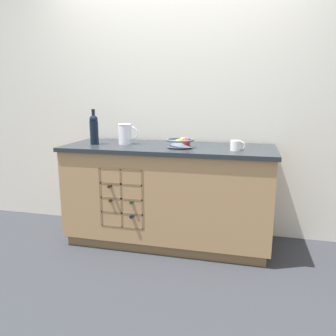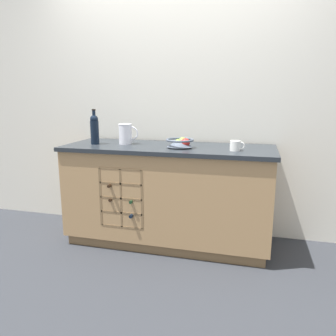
{
  "view_description": "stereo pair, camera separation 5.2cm",
  "coord_description": "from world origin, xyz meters",
  "px_view_note": "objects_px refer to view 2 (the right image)",
  "views": [
    {
      "loc": [
        0.67,
        -2.73,
        1.31
      ],
      "look_at": [
        0.0,
        0.0,
        0.69
      ],
      "focal_mm": 35.0,
      "sensor_mm": 36.0,
      "label": 1
    },
    {
      "loc": [
        0.72,
        -2.72,
        1.31
      ],
      "look_at": [
        0.0,
        0.0,
        0.69
      ],
      "focal_mm": 35.0,
      "sensor_mm": 36.0,
      "label": 2
    }
  ],
  "objects_px": {
    "white_pitcher": "(126,133)",
    "fruit_bowl": "(180,142)",
    "ceramic_mug": "(236,146)",
    "standing_wine_bottle": "(95,129)"
  },
  "relations": [
    {
      "from": "ceramic_mug",
      "to": "standing_wine_bottle",
      "type": "height_order",
      "value": "standing_wine_bottle"
    },
    {
      "from": "fruit_bowl",
      "to": "standing_wine_bottle",
      "type": "relative_size",
      "value": 0.75
    },
    {
      "from": "fruit_bowl",
      "to": "ceramic_mug",
      "type": "height_order",
      "value": "fruit_bowl"
    },
    {
      "from": "white_pitcher",
      "to": "ceramic_mug",
      "type": "height_order",
      "value": "white_pitcher"
    },
    {
      "from": "white_pitcher",
      "to": "standing_wine_bottle",
      "type": "height_order",
      "value": "standing_wine_bottle"
    },
    {
      "from": "ceramic_mug",
      "to": "standing_wine_bottle",
      "type": "bearing_deg",
      "value": 177.47
    },
    {
      "from": "white_pitcher",
      "to": "fruit_bowl",
      "type": "bearing_deg",
      "value": -9.27
    },
    {
      "from": "white_pitcher",
      "to": "ceramic_mug",
      "type": "relative_size",
      "value": 1.56
    },
    {
      "from": "white_pitcher",
      "to": "ceramic_mug",
      "type": "bearing_deg",
      "value": -7.49
    },
    {
      "from": "fruit_bowl",
      "to": "ceramic_mug",
      "type": "distance_m",
      "value": 0.46
    }
  ]
}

